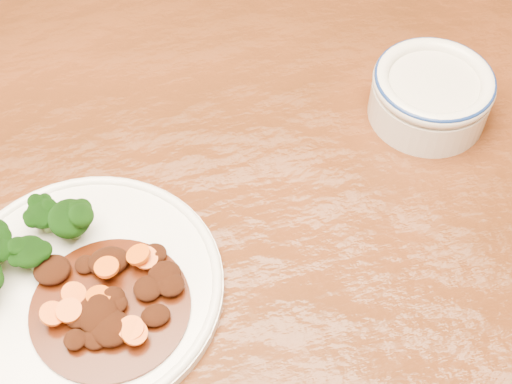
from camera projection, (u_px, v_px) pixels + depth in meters
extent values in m
cube|color=#5C2810|center=(175.00, 239.00, 0.76)|extent=(1.53, 0.95, 0.04)
cylinder|color=#3F260F|center=(493.00, 101.00, 1.40)|extent=(0.06, 0.06, 0.71)
cylinder|color=white|center=(86.00, 289.00, 0.69)|extent=(0.27, 0.27, 0.01)
torus|color=white|center=(85.00, 286.00, 0.69)|extent=(0.27, 0.27, 0.01)
cylinder|color=#7A9D51|center=(48.00, 224.00, 0.72)|extent=(0.01, 0.01, 0.02)
ellipsoid|color=black|center=(43.00, 213.00, 0.71)|extent=(0.03, 0.03, 0.03)
cylinder|color=#7A9D51|center=(74.00, 231.00, 0.72)|extent=(0.01, 0.01, 0.02)
ellipsoid|color=black|center=(70.00, 219.00, 0.70)|extent=(0.04, 0.04, 0.03)
cylinder|color=#7A9D51|center=(34.00, 262.00, 0.70)|extent=(0.01, 0.01, 0.02)
ellipsoid|color=black|center=(29.00, 252.00, 0.68)|extent=(0.03, 0.03, 0.03)
cylinder|color=#431207|center=(110.00, 308.00, 0.67)|extent=(0.15, 0.15, 0.00)
ellipsoid|color=black|center=(154.00, 254.00, 0.70)|extent=(0.03, 0.02, 0.01)
ellipsoid|color=black|center=(156.00, 315.00, 0.66)|extent=(0.03, 0.02, 0.01)
ellipsoid|color=black|center=(117.00, 303.00, 0.67)|extent=(0.02, 0.02, 0.01)
ellipsoid|color=black|center=(98.00, 314.00, 0.66)|extent=(0.04, 0.04, 0.02)
ellipsoid|color=black|center=(85.00, 264.00, 0.69)|extent=(0.02, 0.02, 0.01)
ellipsoid|color=black|center=(111.00, 329.00, 0.65)|extent=(0.04, 0.04, 0.02)
ellipsoid|color=black|center=(166.00, 277.00, 0.68)|extent=(0.02, 0.02, 0.01)
ellipsoid|color=black|center=(108.00, 261.00, 0.69)|extent=(0.04, 0.03, 0.02)
ellipsoid|color=black|center=(78.00, 315.00, 0.66)|extent=(0.02, 0.03, 0.01)
ellipsoid|color=black|center=(52.00, 270.00, 0.69)|extent=(0.04, 0.03, 0.02)
ellipsoid|color=black|center=(171.00, 285.00, 0.67)|extent=(0.03, 0.02, 0.01)
ellipsoid|color=black|center=(111.00, 297.00, 0.67)|extent=(0.03, 0.02, 0.01)
ellipsoid|color=black|center=(75.00, 340.00, 0.64)|extent=(0.02, 0.02, 0.01)
ellipsoid|color=black|center=(164.00, 274.00, 0.68)|extent=(0.03, 0.03, 0.02)
ellipsoid|color=black|center=(148.00, 288.00, 0.67)|extent=(0.03, 0.03, 0.01)
ellipsoid|color=black|center=(96.00, 336.00, 0.65)|extent=(0.03, 0.03, 0.01)
cylinder|color=#DA500B|center=(99.00, 296.00, 0.66)|extent=(0.03, 0.03, 0.01)
cylinder|color=#DA500B|center=(138.00, 255.00, 0.69)|extent=(0.03, 0.03, 0.01)
cylinder|color=#DA500B|center=(131.00, 328.00, 0.64)|extent=(0.03, 0.03, 0.01)
cylinder|color=#DA500B|center=(74.00, 294.00, 0.67)|extent=(0.03, 0.03, 0.02)
cylinder|color=#DA500B|center=(52.00, 314.00, 0.65)|extent=(0.03, 0.03, 0.01)
cylinder|color=#DA500B|center=(146.00, 258.00, 0.69)|extent=(0.03, 0.03, 0.01)
cylinder|color=#DA500B|center=(107.00, 267.00, 0.68)|extent=(0.03, 0.03, 0.01)
cylinder|color=#DA500B|center=(69.00, 310.00, 0.65)|extent=(0.03, 0.03, 0.01)
cylinder|color=#DA500B|center=(134.00, 333.00, 0.64)|extent=(0.03, 0.03, 0.01)
cylinder|color=silver|center=(429.00, 101.00, 0.82)|extent=(0.14, 0.14, 0.04)
cylinder|color=silver|center=(433.00, 85.00, 0.80)|extent=(0.10, 0.10, 0.01)
torus|color=silver|center=(434.00, 82.00, 0.80)|extent=(0.14, 0.14, 0.02)
torus|color=navy|center=(435.00, 79.00, 0.79)|extent=(0.14, 0.14, 0.01)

